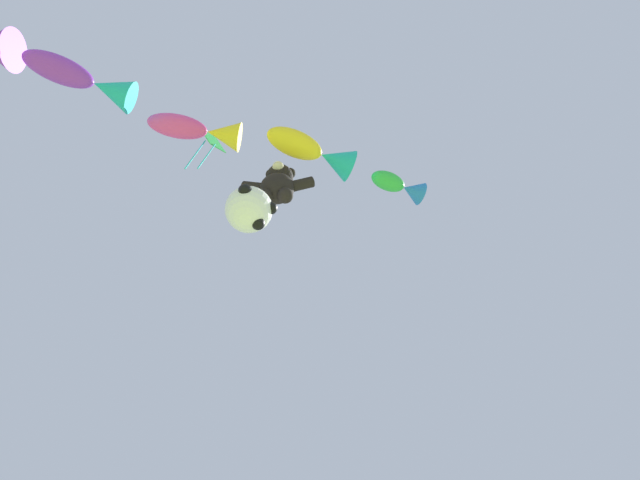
# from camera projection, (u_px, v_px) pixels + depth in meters

# --- Properties ---
(teddy_bear_kite) EXTENTS (1.76, 0.78, 1.79)m
(teddy_bear_kite) POSITION_uv_depth(u_px,v_px,m) (278.00, 185.00, 10.16)
(teddy_bear_kite) COLOR black
(soccer_ball_kite) EXTENTS (1.06, 1.06, 0.98)m
(soccer_ball_kite) POSITION_uv_depth(u_px,v_px,m) (250.00, 210.00, 8.64)
(soccer_ball_kite) COLOR white
(fish_kite_emerald) EXTENTS (1.54, 1.14, 0.63)m
(fish_kite_emerald) POSITION_uv_depth(u_px,v_px,m) (400.00, 186.00, 11.29)
(fish_kite_emerald) COLOR green
(fish_kite_goldfin) EXTENTS (2.34, 1.69, 0.84)m
(fish_kite_goldfin) POSITION_uv_depth(u_px,v_px,m) (316.00, 152.00, 10.68)
(fish_kite_goldfin) COLOR yellow
(fish_kite_magenta) EXTENTS (2.35, 1.21, 0.74)m
(fish_kite_magenta) POSITION_uv_depth(u_px,v_px,m) (201.00, 130.00, 10.50)
(fish_kite_magenta) COLOR #E53F9E
(fish_kite_violet) EXTENTS (2.45, 1.70, 0.78)m
(fish_kite_violet) POSITION_uv_depth(u_px,v_px,m) (86.00, 80.00, 9.63)
(fish_kite_violet) COLOR purple
(diamond_kite) EXTENTS (0.61, 0.76, 2.82)m
(diamond_kite) POSITION_uv_depth(u_px,v_px,m) (210.00, 144.00, 11.48)
(diamond_kite) COLOR green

